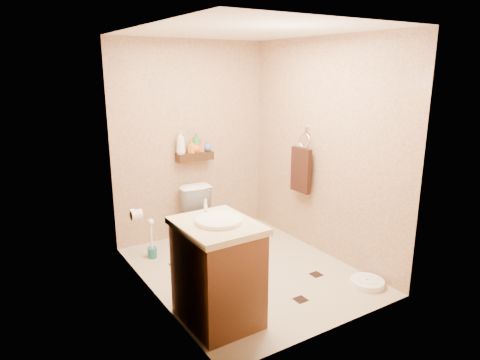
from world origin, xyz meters
TOP-DOWN VIEW (x-y plane):
  - ground at (0.00, 0.00)m, footprint 2.50×2.50m
  - wall_back at (0.00, 1.25)m, footprint 2.00×0.04m
  - wall_front at (0.00, -1.25)m, footprint 2.00×0.04m
  - wall_left at (-1.00, 0.00)m, footprint 0.04×2.50m
  - wall_right at (1.00, 0.00)m, footprint 0.04×2.50m
  - ceiling at (0.00, 0.00)m, footprint 2.00×2.50m
  - wall_shelf at (0.00, 1.17)m, footprint 0.46×0.14m
  - floor_accents at (0.01, -0.05)m, footprint 1.26×1.40m
  - toilet at (-0.05, 0.83)m, footprint 0.41×0.69m
  - vanity at (-0.70, -0.64)m, footprint 0.60×0.72m
  - bathroom_scale at (0.82, -0.91)m, footprint 0.41×0.41m
  - toilet_brush at (-0.73, 0.83)m, footprint 0.11×0.11m
  - towel_ring at (0.91, 0.25)m, footprint 0.12×0.30m
  - toilet_paper at (-0.94, 0.65)m, footprint 0.12×0.11m
  - bottle_a at (-0.18, 1.17)m, footprint 0.15×0.15m
  - bottle_b at (-0.04, 1.17)m, footprint 0.10×0.10m
  - bottle_c at (0.01, 1.17)m, footprint 0.15×0.15m
  - bottle_d at (0.02, 1.17)m, footprint 0.12×0.12m
  - bottle_e at (0.10, 1.17)m, footprint 0.10×0.10m
  - bottle_f at (0.18, 1.17)m, footprint 0.14×0.14m

SIDE VIEW (x-z plane):
  - ground at x=0.00m, z-range 0.00..0.00m
  - floor_accents at x=0.01m, z-range 0.00..0.01m
  - bathroom_scale at x=0.82m, z-range 0.00..0.07m
  - toilet_brush at x=-0.73m, z-range -0.07..0.39m
  - toilet at x=-0.05m, z-range 0.00..0.69m
  - vanity at x=-0.70m, z-range -0.05..0.95m
  - toilet_paper at x=-0.94m, z-range 0.54..0.66m
  - towel_ring at x=0.91m, z-range 0.57..1.33m
  - wall_shelf at x=0.00m, z-range 0.97..1.07m
  - bottle_f at x=0.18m, z-range 1.07..1.20m
  - bottle_c at x=0.01m, z-range 1.07..1.22m
  - bottle_e at x=0.10m, z-range 1.07..1.22m
  - bottle_b at x=-0.04m, z-range 1.07..1.24m
  - bottle_d at x=0.02m, z-range 1.07..1.31m
  - wall_back at x=0.00m, z-range 0.00..2.40m
  - wall_front at x=0.00m, z-range 0.00..2.40m
  - wall_left at x=-1.00m, z-range 0.00..2.40m
  - wall_right at x=1.00m, z-range 0.00..2.40m
  - bottle_a at x=-0.18m, z-range 1.07..1.35m
  - ceiling at x=0.00m, z-range 2.39..2.41m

